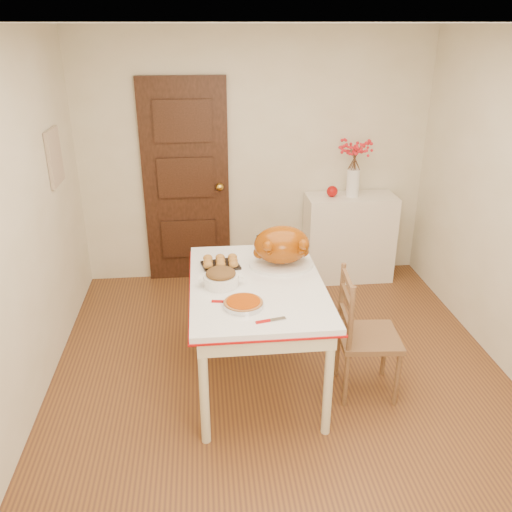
{
  "coord_description": "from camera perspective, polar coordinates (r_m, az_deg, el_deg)",
  "views": [
    {
      "loc": [
        -0.54,
        -3.23,
        2.5
      ],
      "look_at": [
        -0.19,
        0.14,
        1.01
      ],
      "focal_mm": 37.19,
      "sensor_mm": 36.0,
      "label": 1
    }
  ],
  "objects": [
    {
      "name": "rolls_tray",
      "position": [
        3.96,
        -3.84,
        -0.65
      ],
      "size": [
        0.3,
        0.26,
        0.07
      ],
      "primitive_type": null,
      "rotation": [
        0.0,
        0.0,
        0.21
      ],
      "color": "#BA7E2B",
      "rests_on": "kitchen_table"
    },
    {
      "name": "berry_vase",
      "position": [
        5.39,
        10.49,
        9.26
      ],
      "size": [
        0.29,
        0.29,
        0.57
      ],
      "primitive_type": null,
      "color": "white",
      "rests_on": "sideboard"
    },
    {
      "name": "chair_oak",
      "position": [
        3.89,
        12.06,
        -8.24
      ],
      "size": [
        0.45,
        0.45,
        0.95
      ],
      "primitive_type": null,
      "rotation": [
        0.0,
        0.0,
        1.49
      ],
      "color": "brown",
      "rests_on": "floor"
    },
    {
      "name": "apple",
      "position": [
        5.39,
        8.19,
        6.9
      ],
      "size": [
        0.11,
        0.11,
        0.11
      ],
      "primitive_type": "sphere",
      "color": "#A60A09",
      "rests_on": "sideboard"
    },
    {
      "name": "pie_server",
      "position": [
        3.26,
        1.6,
        -6.9
      ],
      "size": [
        0.2,
        0.1,
        0.01
      ],
      "primitive_type": null,
      "rotation": [
        0.0,
        0.0,
        0.23
      ],
      "color": "silver",
      "rests_on": "kitchen_table"
    },
    {
      "name": "carving_knife",
      "position": [
        3.47,
        -2.93,
        -4.91
      ],
      "size": [
        0.23,
        0.09,
        0.01
      ],
      "primitive_type": null,
      "rotation": [
        0.0,
        0.0,
        -0.14
      ],
      "color": "silver",
      "rests_on": "kitchen_table"
    },
    {
      "name": "photo_board",
      "position": [
        4.69,
        -20.86,
        9.92
      ],
      "size": [
        0.03,
        0.35,
        0.45
      ],
      "primitive_type": "cube",
      "color": "beige",
      "rests_on": "ground"
    },
    {
      "name": "shaker_pair",
      "position": [
        4.26,
        4.1,
        1.28
      ],
      "size": [
        0.09,
        0.06,
        0.09
      ],
      "primitive_type": null,
      "rotation": [
        0.0,
        0.0,
        -0.31
      ],
      "color": "white",
      "rests_on": "kitchen_table"
    },
    {
      "name": "door_back",
      "position": [
        5.4,
        -7.52,
        7.75
      ],
      "size": [
        0.85,
        0.06,
        2.06
      ],
      "primitive_type": "cube",
      "color": "#402014",
      "rests_on": "ground"
    },
    {
      "name": "kitchen_table",
      "position": [
        3.93,
        0.08,
        -8.27
      ],
      "size": [
        0.95,
        1.39,
        0.83
      ],
      "primitive_type": null,
      "color": "white",
      "rests_on": "floor"
    },
    {
      "name": "wall_front",
      "position": [
        1.83,
        13.7,
        -20.11
      ],
      "size": [
        3.5,
        0.0,
        2.5
      ],
      "primitive_type": "cube",
      "color": "silver",
      "rests_on": "ground"
    },
    {
      "name": "turkey_platter",
      "position": [
        3.92,
        2.78,
        0.98
      ],
      "size": [
        0.57,
        0.51,
        0.3
      ],
      "primitive_type": null,
      "rotation": [
        0.0,
        0.0,
        0.28
      ],
      "color": "#903A06",
      "rests_on": "kitchen_table"
    },
    {
      "name": "floor",
      "position": [
        4.11,
        2.86,
        -13.68
      ],
      "size": [
        3.5,
        4.0,
        0.0
      ],
      "primitive_type": "cube",
      "color": "#4E2C1D",
      "rests_on": "ground"
    },
    {
      "name": "wall_back",
      "position": [
        5.4,
        -0.08,
        10.36
      ],
      "size": [
        3.5,
        0.0,
        2.5
      ],
      "primitive_type": "cube",
      "color": "silver",
      "rests_on": "ground"
    },
    {
      "name": "sideboard",
      "position": [
        5.61,
        9.93,
        1.96
      ],
      "size": [
        0.9,
        0.4,
        0.9
      ],
      "primitive_type": "cube",
      "color": "white",
      "rests_on": "floor"
    },
    {
      "name": "pumpkin_pie",
      "position": [
        3.41,
        -1.37,
        -5.06
      ],
      "size": [
        0.26,
        0.26,
        0.05
      ],
      "primitive_type": "cylinder",
      "rotation": [
        0.0,
        0.0,
        -0.0
      ],
      "color": "#983300",
      "rests_on": "kitchen_table"
    },
    {
      "name": "ceiling",
      "position": [
        3.27,
        3.83,
        23.72
      ],
      "size": [
        3.5,
        4.0,
        0.0
      ],
      "primitive_type": "cube",
      "color": "white",
      "rests_on": "ground"
    },
    {
      "name": "drinking_glass",
      "position": [
        4.25,
        0.46,
        1.47
      ],
      "size": [
        0.08,
        0.08,
        0.11
      ],
      "primitive_type": "cylinder",
      "rotation": [
        0.0,
        0.0,
        -0.2
      ],
      "color": "white",
      "rests_on": "kitchen_table"
    },
    {
      "name": "stuffing_dish",
      "position": [
        3.67,
        -3.8,
        -2.31
      ],
      "size": [
        0.35,
        0.29,
        0.12
      ],
      "primitive_type": null,
      "rotation": [
        0.0,
        0.0,
        -0.18
      ],
      "color": "#5B3617",
      "rests_on": "kitchen_table"
    },
    {
      "name": "wall_left",
      "position": [
        3.66,
        -24.87,
        1.54
      ],
      "size": [
        0.0,
        4.0,
        2.5
      ],
      "primitive_type": "cube",
      "color": "silver",
      "rests_on": "ground"
    }
  ]
}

